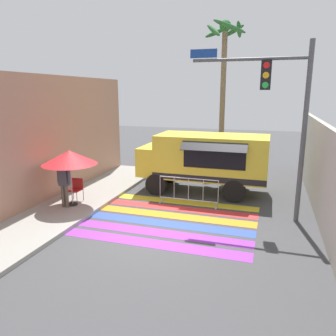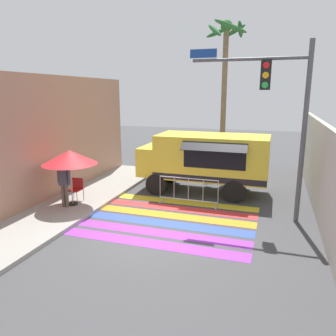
{
  "view_description": "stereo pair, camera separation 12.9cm",
  "coord_description": "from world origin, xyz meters",
  "px_view_note": "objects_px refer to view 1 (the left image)",
  "views": [
    {
      "loc": [
        3.42,
        -8.82,
        4.27
      ],
      "look_at": [
        -0.32,
        3.02,
        1.38
      ],
      "focal_mm": 35.0,
      "sensor_mm": 36.0,
      "label": 1
    },
    {
      "loc": [
        3.54,
        -8.78,
        4.27
      ],
      "look_at": [
        -0.32,
        3.02,
        1.38
      ],
      "focal_mm": 35.0,
      "sensor_mm": 36.0,
      "label": 2
    }
  ],
  "objects_px": {
    "traffic_signal_pole": "(282,104)",
    "palm_tree": "(224,65)",
    "patio_umbrella": "(69,158)",
    "barricade_front": "(188,191)",
    "folding_chair": "(76,188)",
    "vendor_person": "(64,181)",
    "food_truck": "(202,158)"
  },
  "relations": [
    {
      "from": "palm_tree",
      "to": "folding_chair",
      "type": "bearing_deg",
      "value": -120.5
    },
    {
      "from": "patio_umbrella",
      "to": "barricade_front",
      "type": "distance_m",
      "value": 4.61
    },
    {
      "from": "food_truck",
      "to": "folding_chair",
      "type": "distance_m",
      "value": 5.36
    },
    {
      "from": "traffic_signal_pole",
      "to": "barricade_front",
      "type": "xyz_separation_m",
      "value": [
        -3.16,
        0.52,
        -3.36
      ]
    },
    {
      "from": "traffic_signal_pole",
      "to": "folding_chair",
      "type": "height_order",
      "value": "traffic_signal_pole"
    },
    {
      "from": "barricade_front",
      "to": "folding_chair",
      "type": "bearing_deg",
      "value": -163.62
    },
    {
      "from": "food_truck",
      "to": "palm_tree",
      "type": "distance_m",
      "value": 6.14
    },
    {
      "from": "folding_chair",
      "to": "vendor_person",
      "type": "xyz_separation_m",
      "value": [
        0.03,
        -0.77,
        0.48
      ]
    },
    {
      "from": "food_truck",
      "to": "folding_chair",
      "type": "relative_size",
      "value": 6.2
    },
    {
      "from": "traffic_signal_pole",
      "to": "palm_tree",
      "type": "bearing_deg",
      "value": 112.71
    },
    {
      "from": "food_truck",
      "to": "barricade_front",
      "type": "bearing_deg",
      "value": -94.39
    },
    {
      "from": "patio_umbrella",
      "to": "vendor_person",
      "type": "xyz_separation_m",
      "value": [
        -0.12,
        -0.27,
        -0.81
      ]
    },
    {
      "from": "traffic_signal_pole",
      "to": "barricade_front",
      "type": "distance_m",
      "value": 4.64
    },
    {
      "from": "patio_umbrella",
      "to": "vendor_person",
      "type": "height_order",
      "value": "patio_umbrella"
    },
    {
      "from": "vendor_person",
      "to": "barricade_front",
      "type": "distance_m",
      "value": 4.65
    },
    {
      "from": "palm_tree",
      "to": "patio_umbrella",
      "type": "bearing_deg",
      "value": -118.12
    },
    {
      "from": "folding_chair",
      "to": "barricade_front",
      "type": "xyz_separation_m",
      "value": [
        4.18,
        1.23,
        -0.12
      ]
    },
    {
      "from": "traffic_signal_pole",
      "to": "palm_tree",
      "type": "height_order",
      "value": "palm_tree"
    },
    {
      "from": "vendor_person",
      "to": "palm_tree",
      "type": "xyz_separation_m",
      "value": [
        4.44,
        8.36,
        4.52
      ]
    },
    {
      "from": "food_truck",
      "to": "traffic_signal_pole",
      "type": "height_order",
      "value": "traffic_signal_pole"
    },
    {
      "from": "folding_chair",
      "to": "palm_tree",
      "type": "distance_m",
      "value": 10.12
    },
    {
      "from": "patio_umbrella",
      "to": "vendor_person",
      "type": "relative_size",
      "value": 1.19
    },
    {
      "from": "patio_umbrella",
      "to": "barricade_front",
      "type": "bearing_deg",
      "value": 23.22
    },
    {
      "from": "food_truck",
      "to": "barricade_front",
      "type": "relative_size",
      "value": 2.33
    },
    {
      "from": "patio_umbrella",
      "to": "traffic_signal_pole",
      "type": "bearing_deg",
      "value": 9.56
    },
    {
      "from": "folding_chair",
      "to": "barricade_front",
      "type": "height_order",
      "value": "barricade_front"
    },
    {
      "from": "patio_umbrella",
      "to": "barricade_front",
      "type": "xyz_separation_m",
      "value": [
        4.04,
        1.73,
        -1.41
      ]
    },
    {
      "from": "traffic_signal_pole",
      "to": "folding_chair",
      "type": "relative_size",
      "value": 6.65
    },
    {
      "from": "food_truck",
      "to": "folding_chair",
      "type": "xyz_separation_m",
      "value": [
        -4.32,
        -3.05,
        -0.86
      ]
    },
    {
      "from": "food_truck",
      "to": "vendor_person",
      "type": "xyz_separation_m",
      "value": [
        -4.3,
        -3.82,
        -0.38
      ]
    },
    {
      "from": "traffic_signal_pole",
      "to": "vendor_person",
      "type": "distance_m",
      "value": 7.96
    },
    {
      "from": "barricade_front",
      "to": "palm_tree",
      "type": "bearing_deg",
      "value": 87.43
    }
  ]
}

